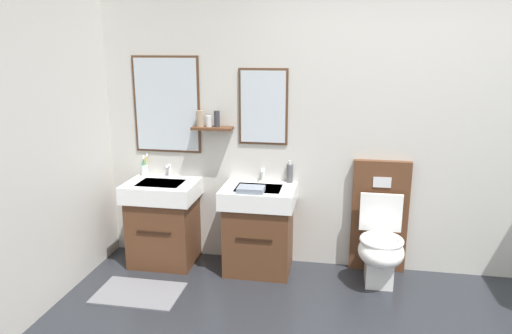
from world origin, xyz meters
The scene contains 10 objects.
wall_back centered at (-0.02, 1.66, 1.39)m, with size 5.48×0.27×2.78m.
bath_mat centered at (-2.05, 0.78, 0.01)m, with size 0.68×0.44×0.01m, color slate.
vanity_sink_left centered at (-2.05, 1.38, 0.40)m, with size 0.63×0.51×0.77m.
tap_on_left_sink centered at (-2.05, 1.57, 0.84)m, with size 0.03×0.13×0.11m.
vanity_sink_right centered at (-1.17, 1.38, 0.40)m, with size 0.63×0.51×0.77m.
tap_on_right_sink centered at (-1.17, 1.57, 0.84)m, with size 0.03×0.13×0.11m.
toilet centered at (-0.13, 1.40, 0.38)m, with size 0.48×0.62×1.00m.
toothbrush_cup centered at (-2.28, 1.56, 0.83)m, with size 0.07×0.07×0.21m.
soap_dispenser centered at (-0.92, 1.57, 0.85)m, with size 0.06×0.06×0.20m.
folded_hand_towel centered at (-1.21, 1.23, 0.79)m, with size 0.22×0.16×0.04m, color gray.
Camera 1 is at (-0.51, -2.41, 1.93)m, focal length 32.85 mm.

